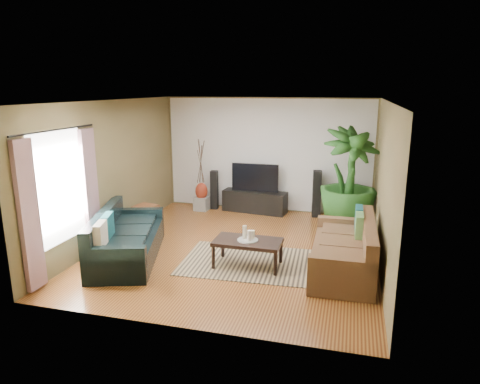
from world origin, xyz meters
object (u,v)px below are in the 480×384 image
(speaker_left, at_px, (214,190))
(tv_stand, at_px, (255,201))
(television, at_px, (255,178))
(potted_plant, at_px, (348,179))
(vase, at_px, (201,191))
(sofa_left, at_px, (128,235))
(speaker_right, at_px, (317,194))
(pedestal, at_px, (202,204))
(coffee_table, at_px, (248,253))
(sofa_right, at_px, (343,246))
(side_table, at_px, (145,216))

(speaker_left, bearing_deg, tv_stand, -6.21)
(tv_stand, xyz_separation_m, television, (0.00, 0.01, 0.59))
(potted_plant, xyz_separation_m, vase, (-3.44, 0.54, -0.60))
(speaker_left, distance_m, potted_plant, 3.32)
(tv_stand, height_order, vase, vase)
(sofa_left, height_order, speaker_right, speaker_right)
(pedestal, bearing_deg, coffee_table, -57.64)
(sofa_right, bearing_deg, pedestal, -129.37)
(tv_stand, relative_size, potted_plant, 0.71)
(vase, bearing_deg, tv_stand, 8.55)
(vase, bearing_deg, speaker_left, 38.02)
(potted_plant, distance_m, pedestal, 3.60)
(sofa_left, bearing_deg, potted_plant, -72.11)
(speaker_left, bearing_deg, speaker_right, -6.23)
(coffee_table, bearing_deg, sofa_left, -174.07)
(side_table, bearing_deg, tv_stand, 40.59)
(pedestal, bearing_deg, sofa_right, -38.71)
(tv_stand, xyz_separation_m, potted_plant, (2.15, -0.73, 0.82))
(tv_stand, height_order, potted_plant, potted_plant)
(sofa_right, bearing_deg, speaker_right, -167.57)
(tv_stand, bearing_deg, coffee_table, -72.35)
(coffee_table, distance_m, television, 3.30)
(sofa_left, bearing_deg, tv_stand, -41.96)
(television, xyz_separation_m, speaker_right, (1.46, -0.03, -0.30))
(coffee_table, relative_size, pedestal, 3.43)
(speaker_left, xyz_separation_m, speaker_right, (2.49, -0.03, 0.07))
(television, height_order, pedestal, television)
(sofa_right, bearing_deg, coffee_table, -82.15)
(speaker_right, bearing_deg, pedestal, 176.56)
(television, relative_size, speaker_left, 1.18)
(sofa_right, relative_size, tv_stand, 1.39)
(speaker_left, bearing_deg, coffee_table, -68.51)
(television, relative_size, pedestal, 3.45)
(potted_plant, xyz_separation_m, pedestal, (-3.44, 0.54, -0.91))
(sofa_left, xyz_separation_m, sofa_right, (3.66, 0.42, 0.00))
(coffee_table, height_order, speaker_right, speaker_right)
(sofa_left, xyz_separation_m, coffee_table, (2.11, 0.19, -0.20))
(sofa_left, relative_size, tv_stand, 1.48)
(sofa_left, distance_m, sofa_right, 3.68)
(coffee_table, bearing_deg, tv_stand, 101.65)
(coffee_table, xyz_separation_m, speaker_right, (0.86, 3.16, 0.31))
(coffee_table, height_order, vase, vase)
(speaker_right, bearing_deg, sofa_left, -138.78)
(side_table, bearing_deg, vase, 64.60)
(coffee_table, height_order, side_table, side_table)
(television, xyz_separation_m, pedestal, (-1.29, -0.21, -0.68))
(speaker_left, bearing_deg, television, -5.56)
(potted_plant, bearing_deg, sofa_right, -90.25)
(vase, bearing_deg, potted_plant, -8.91)
(side_table, bearing_deg, potted_plant, 13.40)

